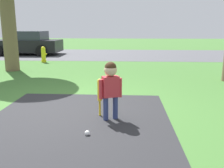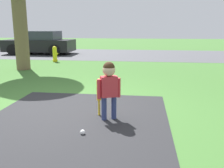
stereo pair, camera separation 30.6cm
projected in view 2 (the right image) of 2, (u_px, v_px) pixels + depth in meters
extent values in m
plane|color=#3D6B2D|center=(65.00, 107.00, 4.98)|extent=(60.00, 60.00, 0.00)
cube|color=#4C4C51|center=(117.00, 54.00, 14.47)|extent=(40.00, 6.00, 0.01)
cylinder|color=navy|center=(104.00, 108.00, 4.24)|extent=(0.09, 0.09, 0.41)
cylinder|color=navy|center=(114.00, 108.00, 4.28)|extent=(0.09, 0.09, 0.41)
cube|color=#BF2D38|center=(109.00, 86.00, 4.18)|extent=(0.31, 0.25, 0.35)
cylinder|color=#BF2D38|center=(99.00, 89.00, 4.14)|extent=(0.07, 0.07, 0.33)
cylinder|color=#BF2D38|center=(119.00, 88.00, 4.23)|extent=(0.07, 0.07, 0.33)
sphere|color=#D8AD8C|center=(109.00, 70.00, 4.11)|extent=(0.21, 0.21, 0.21)
sphere|color=#382314|center=(109.00, 68.00, 4.10)|extent=(0.20, 0.20, 0.20)
sphere|color=yellow|center=(99.00, 114.00, 4.49)|extent=(0.04, 0.04, 0.04)
cylinder|color=yellow|center=(99.00, 108.00, 4.46)|extent=(0.04, 0.04, 0.29)
cylinder|color=yellow|center=(99.00, 90.00, 4.39)|extent=(0.08, 0.08, 0.35)
sphere|color=yellow|center=(99.00, 81.00, 4.35)|extent=(0.08, 0.08, 0.08)
sphere|color=white|center=(83.00, 132.00, 3.69)|extent=(0.07, 0.07, 0.07)
cylinder|color=yellow|center=(55.00, 55.00, 11.32)|extent=(0.19, 0.19, 0.62)
sphere|color=yellow|center=(55.00, 48.00, 11.25)|extent=(0.18, 0.18, 0.18)
cylinder|color=yellow|center=(55.00, 60.00, 11.38)|extent=(0.24, 0.24, 0.05)
cylinder|color=yellow|center=(57.00, 54.00, 11.30)|extent=(0.09, 0.07, 0.07)
cube|color=black|center=(40.00, 45.00, 14.61)|extent=(3.91, 1.82, 0.66)
cube|color=#2D333D|center=(42.00, 35.00, 14.46)|extent=(1.88, 1.60, 0.50)
cylinder|color=black|center=(12.00, 50.00, 13.92)|extent=(0.60, 0.18, 0.60)
cylinder|color=black|center=(27.00, 47.00, 15.69)|extent=(0.60, 0.18, 0.60)
cylinder|color=black|center=(54.00, 50.00, 13.62)|extent=(0.60, 0.18, 0.60)
cylinder|color=black|center=(65.00, 48.00, 15.39)|extent=(0.60, 0.18, 0.60)
cylinder|color=brown|center=(20.00, 21.00, 8.97)|extent=(0.50, 0.50, 3.56)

